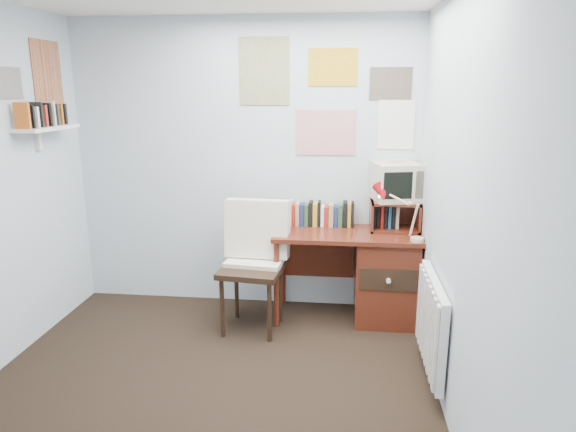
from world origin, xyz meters
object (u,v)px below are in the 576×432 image
Objects in this scene: desk_chair at (252,270)px; wall_shelf at (47,128)px; radiator at (432,323)px; crt_tv at (396,180)px; tv_riser at (394,215)px; desk at (378,274)px; desk_lamp at (419,218)px.

desk_chair is 1.64× the size of wall_shelf.
wall_shelf is (-2.86, 0.55, 1.20)m from radiator.
crt_tv is 0.45× the size of radiator.
tv_riser is at bearing 99.28° from radiator.
wall_shelf reaches higher than crt_tv.
desk is 0.97m from radiator.
desk_chair is (-1.02, -0.30, 0.10)m from desk.
wall_shelf is at bearing -171.60° from desk.
desk_chair reaches higher than desk.
wall_shelf is at bearing -169.68° from tv_riser.
desk_chair is 2.54× the size of tv_riser.
desk reaches higher than radiator.
desk is at bearing 22.97° from desk_chair.
desk is at bearing 8.40° from wall_shelf.
desk_chair is 2.67× the size of desk_lamp.
desk_lamp is 0.43m from crt_tv.
desk_lamp reaches higher than tv_riser.
desk is 1.94× the size of wall_shelf.
crt_tv is at bearing 27.19° from desk_chair.
crt_tv is (-0.15, 0.33, 0.23)m from desk_lamp.
desk_chair is at bearing -163.40° from desk.
desk is 0.64m from desk_lamp.
desk_lamp is (0.27, -0.20, 0.54)m from desk.
desk is 2.87m from wall_shelf.
radiator is (0.17, -1.06, -0.76)m from crt_tv.
desk_lamp is 2.92m from wall_shelf.
desk is at bearing 159.71° from desk_lamp.
tv_riser is 0.50× the size of radiator.
radiator is (0.17, -1.04, -0.47)m from tv_riser.
tv_riser is 1.15m from radiator.
crt_tv reaches higher than radiator.
wall_shelf is (-2.84, -0.18, 0.67)m from desk_lamp.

